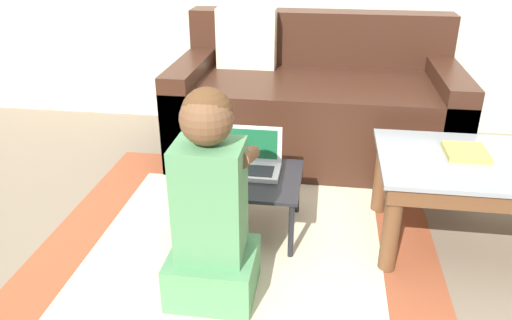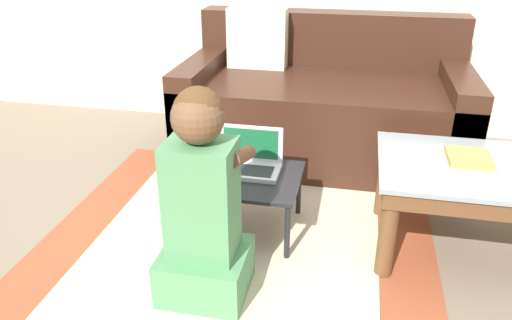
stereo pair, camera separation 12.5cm
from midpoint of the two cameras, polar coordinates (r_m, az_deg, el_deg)
ground_plane at (r=2.20m, az=1.88°, el=-10.68°), size 16.00×16.00×0.00m
area_rug at (r=2.17m, az=-1.31°, el=-11.03°), size 1.73×1.96×0.01m
couch at (r=3.06m, az=8.75°, el=6.08°), size 1.63×0.90×0.84m
coffee_table at (r=2.27m, az=26.88°, el=-2.31°), size 0.92×0.58×0.41m
laptop_desk at (r=2.23m, az=-0.05°, el=-2.50°), size 0.52×0.42×0.28m
laptop at (r=2.25m, az=0.66°, el=-0.44°), size 0.29×0.18×0.19m
computer_mouse at (r=2.24m, az=-5.12°, el=-0.97°), size 0.07×0.10×0.04m
person_seated at (r=1.80m, az=-4.10°, el=-5.57°), size 0.32×0.42×0.82m
book_on_table at (r=2.25m, az=24.66°, el=0.24°), size 0.17×0.19×0.02m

